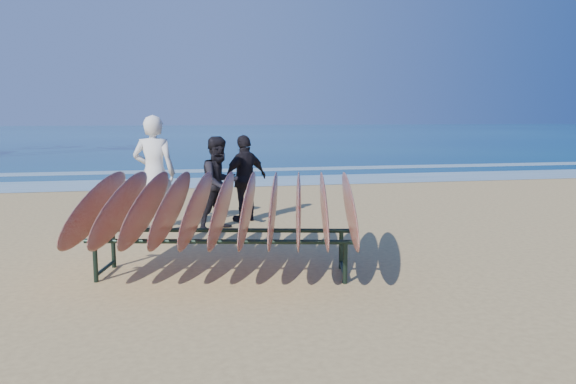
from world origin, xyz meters
The scene contains 8 objects.
ground centered at (0.00, 0.00, 0.00)m, with size 120.00×120.00×0.00m, color tan.
ocean centered at (0.00, 55.00, 0.01)m, with size 160.00×160.00×0.00m, color navy.
foam_near centered at (0.00, 10.00, 0.01)m, with size 160.00×160.00×0.00m, color white.
foam_far centered at (0.00, 13.50, 0.01)m, with size 160.00×160.00×0.00m, color white.
surfboard_rack centered at (-0.92, 0.30, 0.85)m, with size 3.63×3.11×1.35m.
person_white centered at (-1.81, 3.29, 0.99)m, with size 0.72×0.47×1.97m, color silver.
person_dark_a centered at (-0.72, 3.16, 0.81)m, with size 0.78×0.61×1.61m, color black.
person_dark_b centered at (-0.19, 3.81, 0.80)m, with size 0.94×0.39×1.61m, color black.
Camera 1 is at (-1.52, -6.48, 1.98)m, focal length 35.00 mm.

